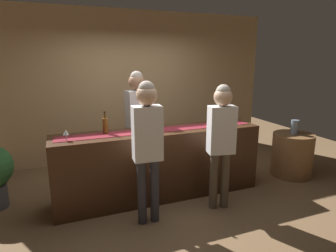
% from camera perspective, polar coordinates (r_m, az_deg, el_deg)
% --- Properties ---
extents(ground_plane, '(10.00, 10.00, 0.00)m').
position_cam_1_polar(ground_plane, '(4.39, -1.55, -13.62)').
color(ground_plane, brown).
extents(back_wall, '(6.00, 0.12, 2.90)m').
position_cam_1_polar(back_wall, '(5.76, -8.12, 7.84)').
color(back_wall, tan).
rests_on(back_wall, ground).
extents(bar_counter, '(2.98, 0.60, 1.00)m').
position_cam_1_polar(bar_counter, '(4.18, -1.59, -7.50)').
color(bar_counter, '#3D2314').
rests_on(bar_counter, ground).
extents(counter_runner_cloth, '(2.83, 0.28, 0.01)m').
position_cam_1_polar(counter_runner_cloth, '(4.03, -1.64, -0.80)').
color(counter_runner_cloth, maroon).
rests_on(counter_runner_cloth, bar_counter).
extents(wine_bottle_clear, '(0.07, 0.07, 0.30)m').
position_cam_1_polar(wine_bottle_clear, '(3.91, -4.04, 0.38)').
color(wine_bottle_clear, '#B2C6C1').
rests_on(wine_bottle_clear, bar_counter).
extents(wine_bottle_amber, '(0.07, 0.07, 0.30)m').
position_cam_1_polar(wine_bottle_amber, '(3.92, -12.45, 0.13)').
color(wine_bottle_amber, brown).
rests_on(wine_bottle_amber, bar_counter).
extents(wine_glass_near_customer, '(0.07, 0.07, 0.14)m').
position_cam_1_polar(wine_glass_near_customer, '(3.96, -1.40, 0.47)').
color(wine_glass_near_customer, silver).
rests_on(wine_glass_near_customer, bar_counter).
extents(wine_glass_mid_counter, '(0.07, 0.07, 0.14)m').
position_cam_1_polar(wine_glass_mid_counter, '(4.37, 10.84, 1.47)').
color(wine_glass_mid_counter, silver).
rests_on(wine_glass_mid_counter, bar_counter).
extents(wine_glass_far_end, '(0.07, 0.07, 0.14)m').
position_cam_1_polar(wine_glass_far_end, '(3.69, -19.81, -1.26)').
color(wine_glass_far_end, silver).
rests_on(wine_glass_far_end, bar_counter).
extents(bartender, '(0.37, 0.26, 1.81)m').
position_cam_1_polar(bartender, '(4.50, -6.15, 2.34)').
color(bartender, '#26262B').
rests_on(bartender, ground).
extents(customer_sipping, '(0.37, 0.26, 1.68)m').
position_cam_1_polar(customer_sipping, '(3.74, 10.65, -1.64)').
color(customer_sipping, brown).
rests_on(customer_sipping, ground).
extents(customer_browsing, '(0.35, 0.25, 1.75)m').
position_cam_1_polar(customer_browsing, '(3.33, -4.17, -2.33)').
color(customer_browsing, '#33333D').
rests_on(customer_browsing, ground).
extents(round_side_table, '(0.68, 0.68, 0.74)m').
position_cam_1_polar(round_side_table, '(5.39, 23.62, -5.27)').
color(round_side_table, brown).
rests_on(round_side_table, ground).
extents(vase_on_side_table, '(0.13, 0.13, 0.24)m').
position_cam_1_polar(vase_on_side_table, '(5.28, 24.07, -0.19)').
color(vase_on_side_table, slate).
rests_on(vase_on_side_table, round_side_table).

